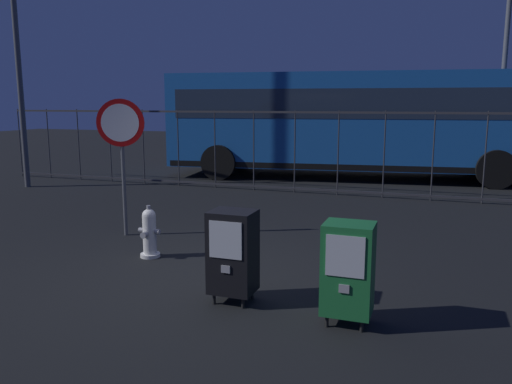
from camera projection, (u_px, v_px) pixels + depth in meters
ground_plane at (202, 276)px, 6.41m from camera, size 60.00×60.00×0.00m
fire_hydrant at (149, 233)px, 7.15m from camera, size 0.33×0.31×0.75m
newspaper_box_primary at (233, 252)px, 5.49m from camera, size 0.48×0.42×1.02m
newspaper_box_secondary at (348, 268)px, 4.92m from camera, size 0.48×0.42×1.02m
stop_sign at (121, 138)px, 8.12m from camera, size 0.71×0.31×2.23m
fence_barrier at (316, 152)px, 12.11m from camera, size 18.03×0.04×2.00m
bus_near at (352, 119)px, 14.66m from camera, size 10.73×3.84×3.00m
bus_far at (404, 116)px, 17.94m from camera, size 10.69×3.53×3.00m
street_light_near_right at (507, 38)px, 14.30m from camera, size 0.32×0.32×6.86m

